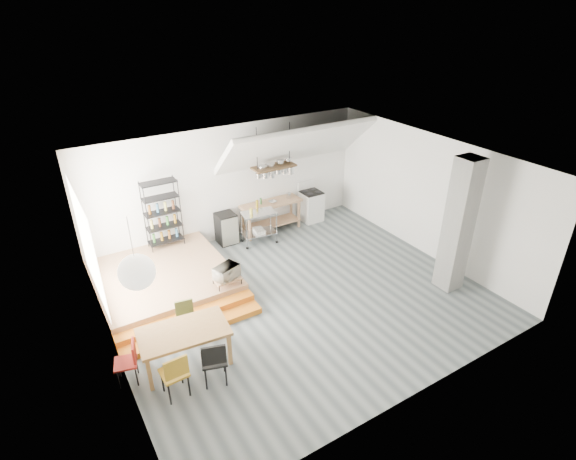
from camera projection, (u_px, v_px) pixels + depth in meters
floor at (297, 296)px, 10.38m from camera, size 8.00×8.00×0.00m
wall_back at (229, 184)px, 12.28m from camera, size 8.00×0.04×3.20m
wall_left at (105, 292)px, 7.79m from camera, size 0.04×7.00×3.20m
wall_right at (429, 196)px, 11.49m from camera, size 0.04×7.00×3.20m
ceiling at (299, 164)px, 8.90m from camera, size 8.00×7.00×0.02m
slope_ceiling at (297, 145)px, 12.22m from camera, size 4.40×1.44×1.32m
window_pane at (87, 245)px, 8.84m from camera, size 0.02×2.50×2.20m
platform at (164, 279)px, 10.64m from camera, size 3.00×3.00×0.40m
step_lower at (194, 330)px, 9.23m from camera, size 3.00×0.35×0.13m
step_upper at (188, 318)px, 9.46m from camera, size 3.00×0.35×0.27m
concrete_column at (458, 226)px, 10.04m from camera, size 0.50×0.50×3.20m
kitchen_counter at (271, 211)px, 12.98m from camera, size 1.80×0.60×0.91m
stove at (311, 205)px, 13.70m from camera, size 0.60×0.60×1.18m
pot_rack at (275, 169)px, 12.20m from camera, size 1.20×0.50×1.43m
wire_shelving at (162, 213)px, 11.26m from camera, size 0.88×0.38×1.80m
microwave_shelf at (227, 278)px, 10.05m from camera, size 0.60×0.40×0.16m
paper_lantern at (137, 272)px, 7.25m from camera, size 0.60×0.60×0.60m
dining_table at (184, 334)px, 8.19m from camera, size 1.70×1.07×0.77m
chair_mustard at (175, 372)px, 7.52m from camera, size 0.45×0.45×0.95m
chair_black at (214, 359)px, 7.78m from camera, size 0.55×0.55×0.96m
chair_olive at (186, 317)px, 8.93m from camera, size 0.43×0.43×0.82m
chair_red at (129, 359)px, 7.88m from camera, size 0.47×0.47×0.85m
rolling_cart at (259, 223)px, 12.35m from camera, size 1.01×0.66×0.93m
mini_fridge at (226, 228)px, 12.45m from camera, size 0.51×0.51×0.87m
microwave at (227, 272)px, 9.97m from camera, size 0.64×0.54×0.30m
bowl at (273, 202)px, 12.81m from camera, size 0.27×0.27×0.06m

